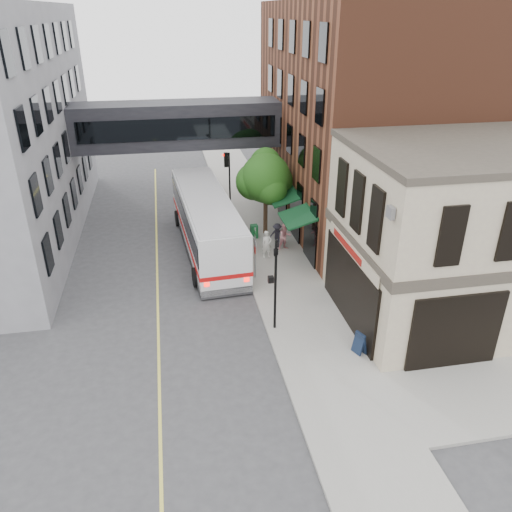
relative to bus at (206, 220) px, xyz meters
name	(u,v)px	position (x,y,z in m)	size (l,w,h in m)	color
ground	(275,357)	(1.82, -11.57, -1.91)	(120.00, 120.00, 0.00)	#38383A
sidewalk_main	(260,228)	(3.82, 2.43, -1.84)	(4.00, 60.00, 0.15)	gray
corner_building	(457,235)	(10.80, -9.57, 2.30)	(10.19, 8.12, 8.45)	tan
brick_building	(374,119)	(11.80, 3.43, 5.07)	(13.76, 18.00, 14.00)	#5A2D1C
skyway_bridge	(177,125)	(-1.18, 6.43, 4.59)	(14.00, 3.18, 3.00)	black
traffic_signal_near	(275,274)	(2.19, -9.57, 1.07)	(0.44, 0.22, 4.60)	black
traffic_signal_far	(227,171)	(2.08, 5.43, 1.42)	(0.53, 0.28, 4.50)	black
street_sign_pole	(255,248)	(2.22, -4.57, 0.02)	(0.08, 0.75, 3.00)	gray
street_tree	(265,178)	(4.02, 1.65, 2.00)	(3.80, 3.20, 5.60)	#382619
lane_marking	(157,264)	(-3.18, -1.57, -1.91)	(0.12, 40.00, 0.01)	#D8CC4C
bus	(206,220)	(0.00, 0.00, 0.00)	(3.73, 12.85, 3.42)	silver
pedestrian_a	(267,244)	(3.37, -2.17, -0.93)	(0.61, 0.40, 1.68)	white
pedestrian_b	(285,237)	(4.70, -1.28, -0.92)	(0.82, 0.64, 1.68)	pink
pedestrian_c	(277,235)	(4.30, -0.87, -0.98)	(1.01, 0.58, 1.57)	black
newspaper_box	(254,231)	(3.14, 0.77, -1.31)	(0.45, 0.40, 0.90)	#125227
sandwich_board	(360,343)	(5.42, -12.11, -1.27)	(0.36, 0.55, 0.99)	#101C32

